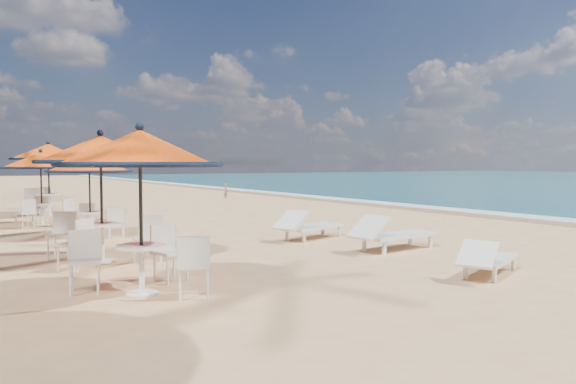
# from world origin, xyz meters

# --- Properties ---
(ground) EXTENTS (160.00, 160.00, 0.00)m
(ground) POSITION_xyz_m (0.00, 0.00, 0.00)
(ground) COLOR tan
(ground) RESTS_ON ground
(foam_strip) EXTENTS (1.20, 140.00, 0.04)m
(foam_strip) POSITION_xyz_m (9.30, 10.00, 0.00)
(foam_strip) COLOR white
(foam_strip) RESTS_ON ground
(wetsand_band) EXTENTS (1.40, 140.00, 0.02)m
(wetsand_band) POSITION_xyz_m (8.40, 10.00, 0.00)
(wetsand_band) COLOR olive
(wetsand_band) RESTS_ON ground
(station_0) EXTENTS (2.35, 2.35, 2.45)m
(station_0) POSITION_xyz_m (-5.44, 0.12, 1.79)
(station_0) COLOR black
(station_0) RESTS_ON ground
(station_1) EXTENTS (2.40, 2.40, 2.51)m
(station_1) POSITION_xyz_m (-5.35, 3.12, 1.83)
(station_1) COLOR black
(station_1) RESTS_ON ground
(station_2) EXTENTS (2.11, 2.11, 2.20)m
(station_2) POSITION_xyz_m (-4.72, 6.90, 1.68)
(station_2) COLOR black
(station_2) RESTS_ON ground
(station_3) EXTENTS (2.20, 2.20, 2.29)m
(station_3) POSITION_xyz_m (-5.43, 10.32, 1.68)
(station_3) COLOR black
(station_3) RESTS_ON ground
(station_4) EXTENTS (2.55, 2.60, 2.66)m
(station_4) POSITION_xyz_m (-4.78, 13.73, 2.03)
(station_4) COLOR black
(station_4) RESTS_ON ground
(lounger_near) EXTENTS (1.87, 1.25, 0.64)m
(lounger_near) POSITION_xyz_m (-0.20, -1.61, 0.30)
(lounger_near) COLOR white
(lounger_near) RESTS_ON ground
(lounger_mid) EXTENTS (2.27, 0.99, 0.79)m
(lounger_mid) POSITION_xyz_m (0.29, 1.30, 0.37)
(lounger_mid) COLOR white
(lounger_mid) RESTS_ON ground
(lounger_far) EXTENTS (2.18, 1.31, 0.75)m
(lounger_far) POSITION_xyz_m (-0.27, 3.68, 0.35)
(lounger_far) COLOR white
(lounger_far) RESTS_ON ground
(person) EXTENTS (0.26, 0.34, 0.85)m
(person) POSITION_xyz_m (4.57, 18.90, 0.43)
(person) COLOR #8B5E46
(person) RESTS_ON ground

